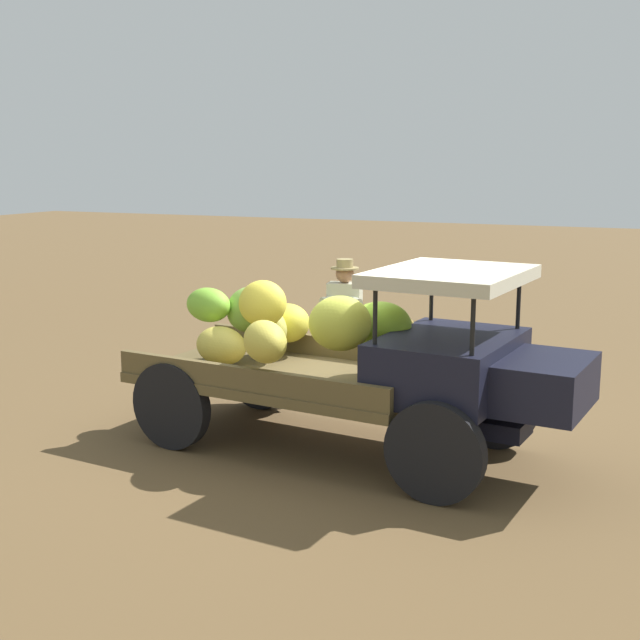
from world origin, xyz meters
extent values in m
plane|color=brown|center=(0.00, 0.00, 0.00)|extent=(60.00, 60.00, 0.00)
cube|color=black|center=(-0.24, -0.19, 0.49)|extent=(4.02, 0.82, 0.16)
cylinder|color=black|center=(1.28, 0.47, 0.44)|extent=(0.89, 0.22, 0.88)
cylinder|color=black|center=(1.12, -1.12, 0.44)|extent=(0.89, 0.22, 0.88)
cylinder|color=black|center=(-1.51, 0.74, 0.44)|extent=(0.89, 0.22, 0.88)
cylinder|color=black|center=(-1.66, -0.86, 0.44)|extent=(0.89, 0.22, 0.88)
cube|color=brown|center=(-0.69, -0.15, 0.67)|extent=(3.15, 2.00, 0.10)
cube|color=brown|center=(-0.61, 0.65, 0.83)|extent=(2.99, 0.37, 0.22)
cube|color=brown|center=(-0.77, -0.94, 0.83)|extent=(2.99, 0.37, 0.22)
cube|color=black|center=(1.00, -0.31, 0.99)|extent=(1.24, 1.62, 0.55)
cube|color=black|center=(1.90, -0.40, 0.94)|extent=(0.80, 1.13, 0.44)
cylinder|color=black|center=(1.50, 0.29, 1.54)|extent=(0.04, 0.04, 0.55)
cylinder|color=black|center=(1.38, -0.99, 1.54)|extent=(0.04, 0.04, 0.55)
cylinder|color=black|center=(0.62, 0.38, 1.54)|extent=(0.04, 0.04, 0.55)
cylinder|color=black|center=(0.50, -0.91, 1.54)|extent=(0.04, 0.04, 0.55)
cube|color=beige|center=(1.00, -0.31, 1.82)|extent=(1.36, 1.63, 0.12)
ellipsoid|color=gold|center=(-1.45, -0.23, 0.94)|extent=(0.74, 0.71, 0.48)
ellipsoid|color=yellow|center=(-1.04, 0.51, 1.09)|extent=(0.58, 0.61, 0.51)
ellipsoid|color=gold|center=(0.29, 0.14, 1.15)|extent=(0.56, 0.50, 0.47)
ellipsoid|color=gold|center=(-1.13, 0.22, 1.10)|extent=(0.78, 0.76, 0.54)
ellipsoid|color=gold|center=(0.04, -0.58, 1.36)|extent=(0.61, 0.65, 0.67)
ellipsoid|color=#86B52B|center=(0.28, -0.17, 1.29)|extent=(0.78, 0.73, 0.52)
ellipsoid|color=gold|center=(-0.64, -0.79, 1.17)|extent=(0.74, 0.75, 0.43)
ellipsoid|color=yellow|center=(-1.08, 0.01, 1.38)|extent=(0.53, 0.48, 0.56)
ellipsoid|color=#7FC436|center=(-1.76, 0.04, 1.31)|extent=(0.65, 0.53, 0.38)
ellipsoid|color=#84B143|center=(-1.36, 0.22, 1.26)|extent=(0.56, 0.55, 0.59)
cylinder|color=#87684F|center=(-0.70, 1.67, 0.42)|extent=(0.15, 0.15, 0.84)
cylinder|color=#87684F|center=(-0.95, 1.62, 0.42)|extent=(0.15, 0.15, 0.84)
cube|color=#BBBC9E|center=(-0.82, 1.64, 1.12)|extent=(0.44, 0.31, 0.56)
cylinder|color=#BBBC9E|center=(-0.71, 1.56, 1.20)|extent=(0.37, 0.34, 0.10)
cylinder|color=#BBBC9E|center=(-0.90, 1.53, 1.20)|extent=(0.27, 0.40, 0.10)
sphere|color=#9E6E50|center=(-0.82, 1.64, 1.50)|extent=(0.22, 0.22, 0.22)
cylinder|color=#948351|center=(-0.82, 1.64, 1.57)|extent=(0.34, 0.34, 0.02)
cylinder|color=#948351|center=(-0.82, 1.64, 1.63)|extent=(0.20, 0.20, 0.10)
camera|label=1|loc=(2.96, -7.66, 2.85)|focal=47.44mm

